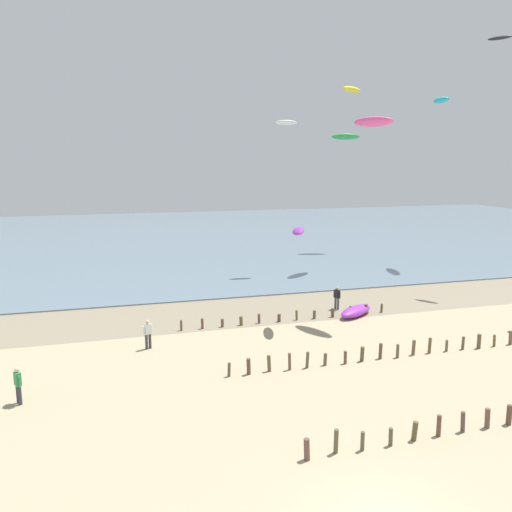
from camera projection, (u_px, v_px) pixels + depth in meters
The scene contains 16 objects.
wet_sand_strip at pixel (224, 313), 36.21m from camera, with size 120.00×7.17×0.01m, color gray.
sea at pixel (167, 237), 72.73m from camera, with size 160.00×70.00×0.10m, color slate.
groyne_near at pixel (456, 424), 20.03m from camera, with size 13.53×0.37×0.95m.
groyne_mid at pixel (388, 351), 27.74m from camera, with size 17.99×0.34×0.92m.
groyne_far at pixel (293, 316), 34.35m from camera, with size 14.39×0.31×0.73m.
person_nearest_camera at pixel (337, 297), 36.84m from camera, with size 0.38×0.49×1.71m.
person_mid_beach at pixel (18, 384), 22.42m from camera, with size 0.36×0.51×1.71m.
person_left_flank at pixel (148, 333), 29.07m from camera, with size 0.53×0.35×1.71m.
grounded_kite at pixel (356, 311), 35.46m from camera, with size 3.35×1.21×0.67m, color purple.
kite_aloft_0 at pixel (352, 90), 48.35m from camera, with size 3.28×1.05×0.53m, color yellow.
kite_aloft_1 at pixel (500, 38), 39.96m from camera, with size 1.84×0.59×0.29m, color black.
kite_aloft_2 at pixel (298, 231), 32.12m from camera, with size 2.33×0.74×0.37m, color purple.
kite_aloft_4 at pixel (441, 100), 49.96m from camera, with size 3.25×1.04×0.52m, color #19B2B7.
kite_aloft_5 at pixel (373, 122), 32.77m from camera, with size 3.05×0.98×0.49m, color #E54C99.
kite_aloft_6 at pixel (286, 123), 46.86m from camera, with size 2.08×0.66×0.33m, color white.
kite_aloft_7 at pixel (346, 137), 59.15m from camera, with size 3.28×1.05×0.52m, color green.
Camera 1 is at (-7.26, -11.68, 10.54)m, focal length 35.82 mm.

